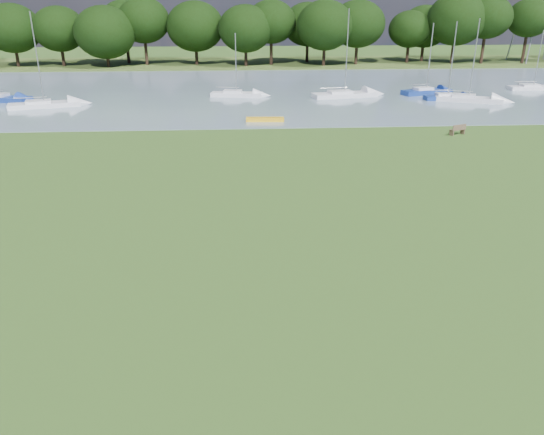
{
  "coord_description": "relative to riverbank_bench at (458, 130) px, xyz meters",
  "views": [
    {
      "loc": [
        -2.26,
        -21.31,
        9.77
      ],
      "look_at": [
        -0.96,
        -2.0,
        1.87
      ],
      "focal_mm": 35.0,
      "sensor_mm": 36.0,
      "label": 1
    }
  ],
  "objects": [
    {
      "name": "sailboat_6",
      "position": [
        17.85,
        21.74,
        0.02
      ],
      "size": [
        5.91,
        1.69,
        6.71
      ],
      "rotation": [
        0.0,
        0.0,
        0.01
      ],
      "color": "white",
      "rests_on": "river"
    },
    {
      "name": "ground",
      "position": [
        -15.15,
        -18.86,
        -0.42
      ],
      "size": [
        220.0,
        220.0,
        0.0
      ],
      "primitive_type": "plane",
      "color": "#4E5F28"
    },
    {
      "name": "sailboat_7",
      "position": [
        -5.58,
        17.97,
        0.06
      ],
      "size": [
        7.36,
        3.38,
        9.06
      ],
      "rotation": [
        0.0,
        0.0,
        0.2
      ],
      "color": "white",
      "rests_on": "river"
    },
    {
      "name": "sailboat_8",
      "position": [
        -17.39,
        19.15,
        0.03
      ],
      "size": [
        5.81,
        2.45,
        6.64
      ],
      "rotation": [
        0.0,
        0.0,
        -0.16
      ],
      "color": "white",
      "rests_on": "river"
    },
    {
      "name": "sailboat_5",
      "position": [
        5.09,
        15.58,
        0.08
      ],
      "size": [
        5.07,
        1.59,
        7.87
      ],
      "rotation": [
        0.0,
        0.0,
        0.04
      ],
      "color": "navy",
      "rests_on": "river"
    },
    {
      "name": "river",
      "position": [
        -15.15,
        23.14,
        -0.42
      ],
      "size": [
        220.0,
        40.0,
        0.1
      ],
      "primitive_type": "cube",
      "color": "slate",
      "rests_on": "ground"
    },
    {
      "name": "sailboat_1",
      "position": [
        -42.07,
        17.73,
        0.11
      ],
      "size": [
        6.65,
        3.46,
        8.48
      ],
      "rotation": [
        0.0,
        0.0,
        -0.28
      ],
      "color": "navy",
      "rests_on": "river"
    },
    {
      "name": "far_bank",
      "position": [
        -15.15,
        53.14,
        -0.42
      ],
      "size": [
        220.0,
        20.0,
        0.4
      ],
      "primitive_type": "cube",
      "color": "#4C6626",
      "rests_on": "ground"
    },
    {
      "name": "sailboat_2",
      "position": [
        6.87,
        14.43,
        0.05
      ],
      "size": [
        6.87,
        4.39,
        8.18
      ],
      "rotation": [
        0.0,
        0.0,
        -0.41
      ],
      "color": "white",
      "rests_on": "river"
    },
    {
      "name": "riverbank_bench",
      "position": [
        0.0,
        0.0,
        0.0
      ],
      "size": [
        1.42,
        0.93,
        0.84
      ],
      "rotation": [
        0.0,
        0.0,
        0.41
      ],
      "color": "brown",
      "rests_on": "ground"
    },
    {
      "name": "sailboat_0",
      "position": [
        -36.46,
        14.07,
        0.05
      ],
      "size": [
        6.98,
        3.72,
        8.9
      ],
      "rotation": [
        0.0,
        0.0,
        0.29
      ],
      "color": "white",
      "rests_on": "river"
    },
    {
      "name": "tree_line",
      "position": [
        -17.41,
        49.14,
        5.89
      ],
      "size": [
        137.82,
        8.77,
        10.61
      ],
      "color": "black",
      "rests_on": "far_bank"
    },
    {
      "name": "kayak",
      "position": [
        -14.92,
        5.93,
        -0.21
      ],
      "size": [
        3.35,
        0.95,
        0.33
      ],
      "primitive_type": "cube",
      "rotation": [
        0.0,
        0.0,
        -0.05
      ],
      "color": "yellow",
      "rests_on": "river"
    },
    {
      "name": "sailboat_4",
      "position": [
        4.03,
        19.34,
        0.1
      ],
      "size": [
        6.01,
        3.27,
        7.59
      ],
      "rotation": [
        0.0,
        0.0,
        0.3
      ],
      "color": "navy",
      "rests_on": "river"
    }
  ]
}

